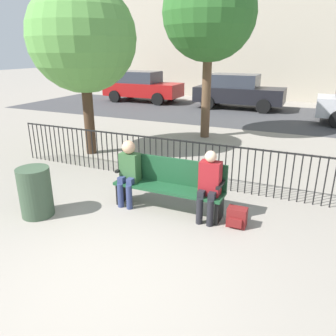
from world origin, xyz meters
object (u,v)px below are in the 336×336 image
object	(u,v)px
seated_person_0	(129,169)
seated_person_1	(209,183)
backpack	(237,217)
tree_0	(82,38)
trash_bin	(35,192)
tree_1	(209,14)
parked_car_1	(238,91)
parked_car_2	(142,86)
park_bench	(170,183)

from	to	relation	value
seated_person_0	seated_person_1	world-z (taller)	seated_person_0
backpack	tree_0	size ratio (longest dim) A/B	0.07
trash_bin	seated_person_1	bearing A→B (deg)	20.53
seated_person_0	trash_bin	size ratio (longest dim) A/B	1.41
seated_person_1	trash_bin	distance (m)	2.93
tree_1	parked_car_1	xyz separation A→B (m)	(-0.30, 5.97, -2.86)
seated_person_0	trash_bin	world-z (taller)	seated_person_0
backpack	trash_bin	bearing A→B (deg)	-162.70
backpack	tree_0	bearing A→B (deg)	152.66
seated_person_0	seated_person_1	size ratio (longest dim) A/B	1.00
parked_car_2	backpack	bearing A→B (deg)	-55.46
tree_1	parked_car_1	distance (m)	6.63
tree_0	trash_bin	size ratio (longest dim) A/B	5.05
park_bench	parked_car_1	bearing A→B (deg)	96.85
backpack	tree_0	distance (m)	5.89
park_bench	trash_bin	bearing A→B (deg)	-149.79
seated_person_1	backpack	size ratio (longest dim) A/B	3.73
seated_person_0	tree_0	world-z (taller)	tree_0
park_bench	seated_person_0	size ratio (longest dim) A/B	1.64
seated_person_1	parked_car_2	size ratio (longest dim) A/B	0.29
seated_person_0	tree_0	bearing A→B (deg)	137.85
backpack	parked_car_2	world-z (taller)	parked_car_2
park_bench	tree_1	bearing A→B (deg)	101.25
tree_0	parked_car_1	bearing A→B (deg)	77.39
parked_car_1	parked_car_2	distance (m)	5.33
seated_person_1	parked_car_2	xyz separation A→B (m)	(-7.43, 11.49, 0.18)
backpack	tree_1	world-z (taller)	tree_1
backpack	tree_0	world-z (taller)	tree_0
seated_person_1	tree_1	xyz separation A→B (m)	(-1.79, 5.36, 3.03)
park_bench	parked_car_1	world-z (taller)	parked_car_1
park_bench	seated_person_1	world-z (taller)	seated_person_1
seated_person_0	tree_1	world-z (taller)	tree_1
park_bench	parked_car_1	distance (m)	11.29
tree_1	parked_car_1	bearing A→B (deg)	92.92
park_bench	backpack	distance (m)	1.30
seated_person_1	backpack	bearing A→B (deg)	-2.24
tree_1	park_bench	bearing A→B (deg)	-78.75
tree_0	parked_car_1	world-z (taller)	tree_0
seated_person_0	backpack	xyz separation A→B (m)	(1.99, -0.02, -0.53)
seated_person_0	parked_car_2	size ratio (longest dim) A/B	0.29
trash_bin	parked_car_1	bearing A→B (deg)	87.05
parked_car_1	tree_1	bearing A→B (deg)	-87.08
parked_car_2	tree_0	bearing A→B (deg)	-70.00
seated_person_1	backpack	distance (m)	0.71
parked_car_2	park_bench	bearing A→B (deg)	-59.55
seated_person_0	seated_person_1	bearing A→B (deg)	-0.01
seated_person_1	tree_0	xyz separation A→B (m)	(-4.11, 2.36, 2.30)
parked_car_2	seated_person_0	bearing A→B (deg)	-62.71
park_bench	parked_car_2	size ratio (longest dim) A/B	0.47
tree_0	parked_car_1	distance (m)	9.44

